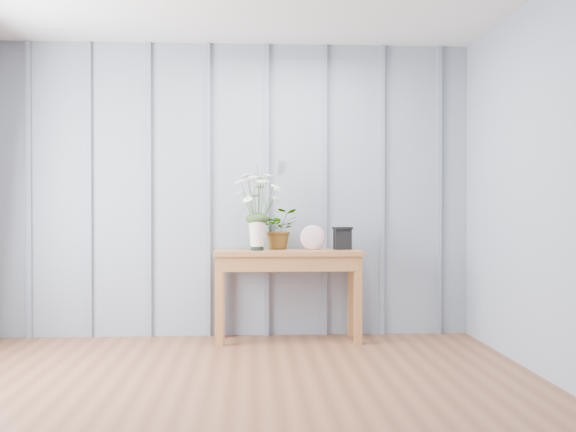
{
  "coord_description": "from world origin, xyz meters",
  "views": [
    {
      "loc": [
        0.12,
        -3.53,
        1.1
      ],
      "look_at": [
        0.42,
        1.94,
        1.03
      ],
      "focal_mm": 42.0,
      "sensor_mm": 36.0,
      "label": 1
    }
  ],
  "objects": [
    {
      "name": "sideboard",
      "position": [
        0.42,
        1.99,
        0.64
      ],
      "size": [
        1.2,
        0.45,
        0.75
      ],
      "color": "#955E31",
      "rests_on": "ground"
    },
    {
      "name": "felt_disc_vessel",
      "position": [
        0.62,
        1.97,
        0.85
      ],
      "size": [
        0.21,
        0.09,
        0.21
      ],
      "primitive_type": "ellipsoid",
      "rotation": [
        0.0,
        0.0,
        -0.15
      ],
      "color": "#965870",
      "rests_on": "sideboard"
    },
    {
      "name": "daisy_vase",
      "position": [
        0.17,
        1.94,
        1.17
      ],
      "size": [
        0.47,
        0.36,
        0.66
      ],
      "color": "black",
      "rests_on": "sideboard"
    },
    {
      "name": "room_shell",
      "position": [
        0.0,
        0.92,
        1.99
      ],
      "size": [
        4.0,
        4.5,
        2.5
      ],
      "color": "#848FA0",
      "rests_on": "ground"
    },
    {
      "name": "spider_plant",
      "position": [
        0.36,
        2.11,
        0.92
      ],
      "size": [
        0.33,
        0.3,
        0.34
      ],
      "primitive_type": "imported",
      "rotation": [
        0.0,
        0.0,
        0.11
      ],
      "color": "#233E1B",
      "rests_on": "sideboard"
    },
    {
      "name": "ground",
      "position": [
        0.0,
        0.0,
        0.0
      ],
      "size": [
        4.5,
        4.5,
        0.0
      ],
      "primitive_type": "plane",
      "color": "brown",
      "rests_on": "ground"
    },
    {
      "name": "carved_box",
      "position": [
        0.88,
        2.02,
        0.85
      ],
      "size": [
        0.17,
        0.14,
        0.19
      ],
      "color": "black",
      "rests_on": "sideboard"
    }
  ]
}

